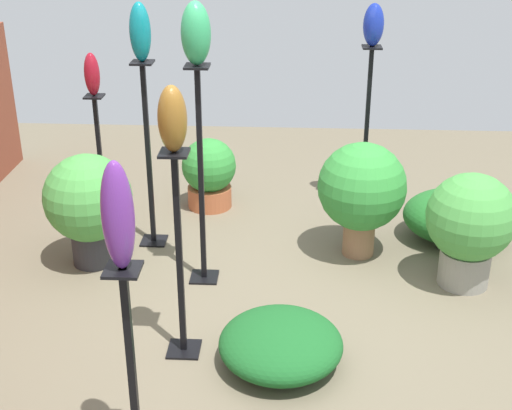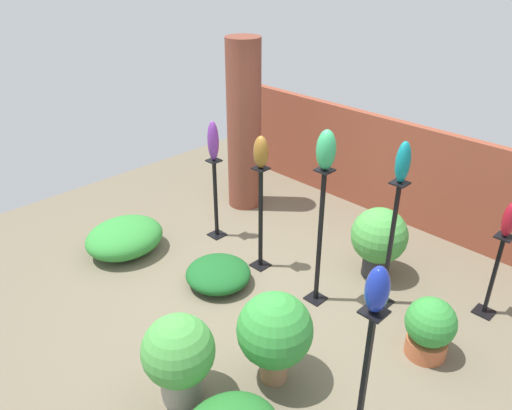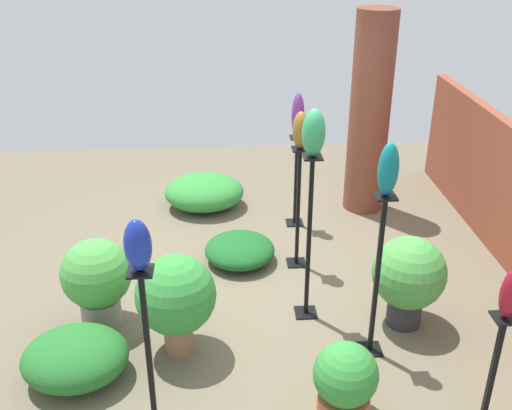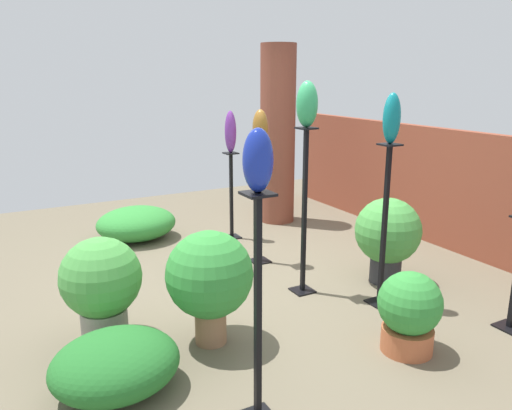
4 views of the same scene
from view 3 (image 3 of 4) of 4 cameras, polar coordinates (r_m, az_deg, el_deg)
ground_plane at (r=6.03m, az=-0.34°, el=-7.78°), size 8.00×8.00×0.00m
brick_pillar at (r=7.29m, az=10.77°, el=8.48°), size 0.48×0.48×2.43m
pedestal_jade at (r=5.29m, az=5.04°, el=-3.85°), size 0.20×0.20×1.57m
pedestal_bronze at (r=6.13m, az=4.01°, el=-0.78°), size 0.20×0.20×1.31m
pedestal_cobalt at (r=4.17m, az=-10.07°, el=-14.99°), size 0.20×0.20×1.41m
pedestal_ruby at (r=4.66m, az=21.51°, el=-15.09°), size 0.20×0.20×0.96m
pedestal_teal at (r=4.95m, az=11.39°, el=-7.34°), size 0.20×0.20×1.46m
pedestal_violet at (r=7.00m, az=3.80°, el=1.88°), size 0.20×0.20×1.10m
art_vase_jade at (r=4.86m, az=5.51°, el=6.86°), size 0.19×0.19×0.40m
art_vase_bronze at (r=5.78m, az=4.29°, el=7.12°), size 0.17×0.16×0.37m
art_vase_cobalt at (r=3.63m, az=-11.20°, el=-3.81°), size 0.15×0.17×0.35m
art_vase_ruby at (r=4.25m, az=23.06°, el=-7.78°), size 0.13×0.13×0.37m
art_vase_teal at (r=4.49m, az=12.49°, el=3.32°), size 0.14×0.15×0.42m
art_vase_violet at (r=6.70m, az=4.01°, el=8.53°), size 0.14×0.14×0.51m
potted_plant_back_center at (r=5.44m, az=14.34°, el=-6.56°), size 0.65×0.65×0.86m
potted_plant_mid_left at (r=4.54m, az=8.48°, el=-16.23°), size 0.48×0.48×0.63m
potted_plant_near_pillar at (r=4.98m, az=-7.64°, el=-8.67°), size 0.67×0.67×0.90m
potted_plant_front_left at (r=5.46m, az=-14.92°, el=-6.76°), size 0.62×0.62×0.84m
foliage_bed_east at (r=7.54m, az=-4.94°, el=1.25°), size 0.86×0.99×0.41m
foliage_bed_west at (r=6.38m, az=-1.56°, el=-4.29°), size 0.76×0.74×0.27m
foliage_bed_center at (r=5.08m, az=-16.83°, el=-13.73°), size 0.74×0.84×0.40m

